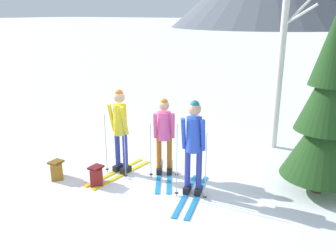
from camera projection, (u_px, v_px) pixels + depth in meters
name	position (u px, v px, depth m)	size (l,w,h in m)	color
ground_plane	(151.00, 176.00, 7.69)	(400.00, 400.00, 0.00)	white
skier_in_yellow	(120.00, 128.00, 7.56)	(0.61, 1.77, 1.83)	yellow
skier_in_pink	(164.00, 133.00, 7.53)	(1.09, 1.63, 1.66)	#1E84D1
skier_in_blue	(194.00, 142.00, 6.64)	(0.71, 1.76, 1.83)	#1E84D1
pine_tree_near	(327.00, 111.00, 6.55)	(1.45, 1.45, 3.51)	#51381E
birch_tree_slender	(282.00, 58.00, 8.66)	(0.84, 0.66, 4.42)	silver
backpack_on_snow_front	(96.00, 175.00, 7.28)	(0.39, 0.40, 0.38)	maroon
backpack_on_snow_beside	(57.00, 170.00, 7.53)	(0.40, 0.39, 0.38)	#99661E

